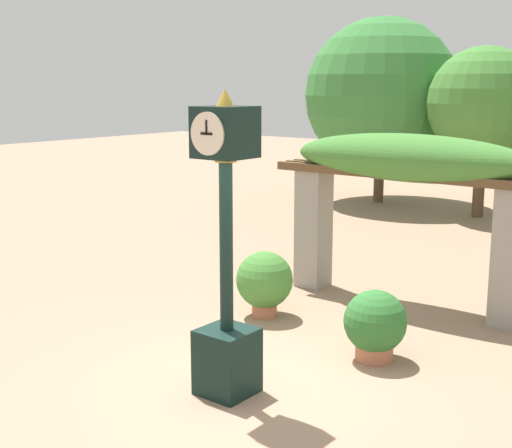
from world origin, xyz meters
The scene contains 6 objects.
ground_plane centered at (0.00, 0.00, 0.00)m, with size 60.00×60.00×0.00m, color #9E7A60.
pedestal_clock centered at (-0.03, -0.28, 1.40)m, with size 0.55×0.57×3.24m.
pergola centered at (0.00, 3.74, 1.94)m, with size 4.28×1.06×2.57m.
potted_plant_near_left centered at (-1.27, 2.00, 0.52)m, with size 0.81×0.81×0.95m.
potted_plant_near_right centered at (0.76, 1.51, 0.45)m, with size 0.76×0.76×0.87m.
tree_line centered at (-1.30, 11.86, 2.81)m, with size 13.07×4.20×5.06m.
Camera 1 is at (4.66, -5.75, 3.29)m, focal length 50.00 mm.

